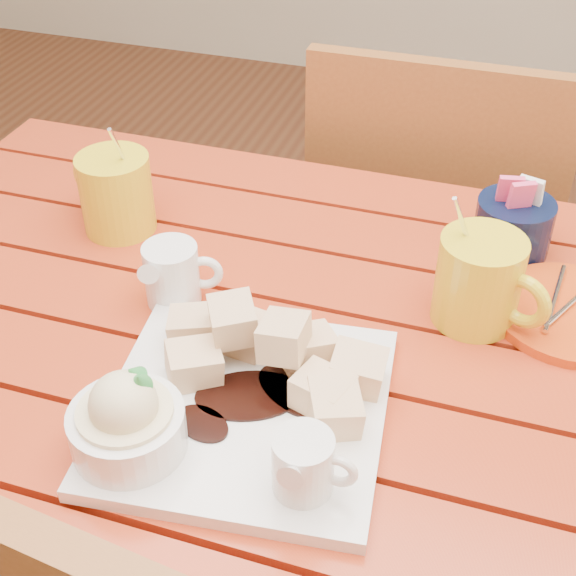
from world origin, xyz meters
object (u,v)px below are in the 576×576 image
(coffee_mug_right, at_px, (481,280))
(orange_saucer, at_px, (572,313))
(chair_far, at_px, (430,243))
(coffee_mug_left, at_px, (115,192))
(table, at_px, (297,403))
(dessert_plate, at_px, (223,401))

(coffee_mug_right, xyz_separation_m, orange_saucer, (0.11, 0.04, -0.05))
(coffee_mug_right, height_order, chair_far, coffee_mug_right)
(coffee_mug_left, relative_size, coffee_mug_right, 0.98)
(table, xyz_separation_m, chair_far, (0.07, 0.60, -0.14))
(coffee_mug_right, bearing_deg, dessert_plate, -107.58)
(orange_saucer, bearing_deg, dessert_plate, -139.37)
(coffee_mug_left, xyz_separation_m, chair_far, (0.37, 0.46, -0.30))
(dessert_plate, bearing_deg, coffee_mug_right, 48.24)
(table, xyz_separation_m, coffee_mug_right, (0.19, 0.10, 0.16))
(coffee_mug_right, xyz_separation_m, chair_far, (-0.11, 0.51, -0.31))
(orange_saucer, relative_size, chair_far, 0.21)
(table, xyz_separation_m, coffee_mug_left, (-0.30, 0.14, 0.16))
(coffee_mug_left, relative_size, chair_far, 0.18)
(dessert_plate, bearing_deg, orange_saucer, 40.63)
(chair_far, bearing_deg, orange_saucer, 114.91)
(coffee_mug_left, bearing_deg, coffee_mug_right, 17.94)
(dessert_plate, relative_size, chair_far, 0.35)
(dessert_plate, xyz_separation_m, coffee_mug_right, (0.22, 0.24, 0.02))
(table, distance_m, coffee_mug_right, 0.27)
(table, relative_size, chair_far, 1.34)
(dessert_plate, xyz_separation_m, chair_far, (0.11, 0.75, -0.28))
(dessert_plate, distance_m, coffee_mug_left, 0.40)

